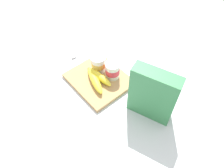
# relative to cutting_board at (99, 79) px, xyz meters

# --- Properties ---
(ground_plane) EXTENTS (2.40, 2.40, 0.00)m
(ground_plane) POSITION_rel_cutting_board_xyz_m (0.00, 0.00, -0.01)
(ground_plane) COLOR silver
(cutting_board) EXTENTS (0.30, 0.26, 0.02)m
(cutting_board) POSITION_rel_cutting_board_xyz_m (0.00, 0.00, 0.00)
(cutting_board) COLOR tan
(cutting_board) RESTS_ON ground_plane
(cereal_box) EXTENTS (0.21, 0.13, 0.26)m
(cereal_box) POSITION_rel_cutting_board_xyz_m (0.30, 0.06, 0.12)
(cereal_box) COLOR #38844C
(cereal_box) RESTS_ON ground_plane
(yogurt_cup_front) EXTENTS (0.08, 0.08, 0.09)m
(yogurt_cup_front) POSITION_rel_cutting_board_xyz_m (-0.05, 0.04, 0.06)
(yogurt_cup_front) COLOR white
(yogurt_cup_front) RESTS_ON cutting_board
(yogurt_cup_back) EXTENTS (0.08, 0.08, 0.09)m
(yogurt_cup_back) POSITION_rel_cutting_board_xyz_m (0.04, 0.06, 0.05)
(yogurt_cup_back) COLOR white
(yogurt_cup_back) RESTS_ON cutting_board
(banana_bunch) EXTENTS (0.18, 0.10, 0.04)m
(banana_bunch) POSITION_rel_cutting_board_xyz_m (0.01, -0.02, 0.03)
(banana_bunch) COLOR yellow
(banana_bunch) RESTS_ON cutting_board
(spoon) EXTENTS (0.04, 0.13, 0.01)m
(spoon) POSITION_rel_cutting_board_xyz_m (-0.23, 0.03, -0.00)
(spoon) COLOR silver
(spoon) RESTS_ON ground_plane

